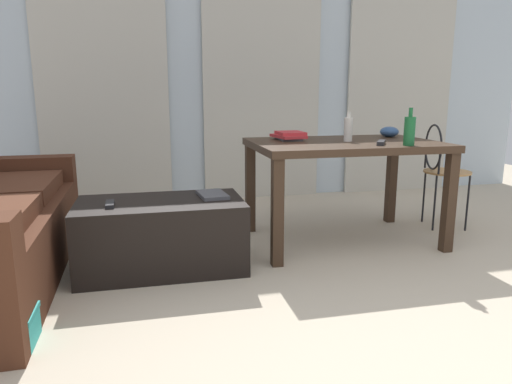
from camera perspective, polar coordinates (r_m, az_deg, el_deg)
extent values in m
plane|color=beige|center=(3.10, 10.05, -8.69)|extent=(8.42, 8.42, 0.00)
cube|color=silver|center=(4.95, 0.53, 14.67)|extent=(6.04, 0.10, 2.62)
cube|color=beige|center=(4.74, -18.05, 11.60)|extent=(1.21, 0.03, 2.19)
cube|color=beige|center=(4.87, 0.77, 12.17)|extent=(1.21, 0.03, 2.19)
cube|color=beige|center=(5.45, 17.08, 11.64)|extent=(1.21, 0.03, 2.19)
cube|color=#4C2819|center=(3.96, -27.43, 2.42)|extent=(0.87, 0.22, 0.19)
cube|color=#552D1C|center=(3.47, -28.40, 0.37)|extent=(0.64, 0.79, 0.10)
cube|color=black|center=(2.99, -11.42, -5.13)|extent=(1.01, 0.57, 0.43)
cube|color=#382619|center=(3.44, 10.74, 5.66)|extent=(1.32, 0.89, 0.05)
cube|color=#382619|center=(2.94, 2.61, -2.59)|extent=(0.07, 0.07, 0.69)
cube|color=#382619|center=(3.46, 22.43, -1.24)|extent=(0.07, 0.07, 0.69)
cube|color=#382619|center=(3.68, -0.71, 0.43)|extent=(0.07, 0.07, 0.69)
cube|color=#382619|center=(4.11, 16.12, 1.20)|extent=(0.07, 0.07, 0.69)
cylinder|color=#B7844C|center=(4.10, 22.24, 2.28)|extent=(0.37, 0.37, 0.02)
cylinder|color=black|center=(4.07, 24.32, -1.28)|extent=(0.02, 0.02, 0.45)
cylinder|color=black|center=(4.30, 22.99, -0.49)|extent=(0.02, 0.02, 0.45)
cylinder|color=black|center=(3.98, 20.90, -1.29)|extent=(0.02, 0.02, 0.45)
cylinder|color=black|center=(4.21, 19.73, -0.48)|extent=(0.02, 0.02, 0.45)
torus|color=black|center=(4.03, 20.74, 5.13)|extent=(0.11, 0.36, 0.37)
cylinder|color=black|center=(3.89, 21.41, 3.42)|extent=(0.02, 0.02, 0.19)
cylinder|color=black|center=(4.19, 19.93, 4.09)|extent=(0.02, 0.02, 0.19)
cylinder|color=#195B2D|center=(3.26, 18.16, 7.04)|extent=(0.07, 0.07, 0.19)
cylinder|color=#195B2D|center=(3.26, 18.30, 9.20)|extent=(0.03, 0.03, 0.06)
cylinder|color=beige|center=(3.43, 11.15, 7.46)|extent=(0.06, 0.06, 0.17)
cylinder|color=beige|center=(3.42, 11.22, 9.19)|extent=(0.03, 0.03, 0.04)
ellipsoid|color=#2D4C7A|center=(3.85, 15.91, 7.06)|extent=(0.14, 0.14, 0.08)
cube|color=#4C4C51|center=(3.50, 3.95, 6.51)|extent=(0.16, 0.28, 0.02)
cube|color=red|center=(3.48, 3.95, 6.78)|extent=(0.22, 0.30, 0.02)
cube|color=red|center=(3.49, 4.21, 7.14)|extent=(0.19, 0.22, 0.02)
cube|color=#232326|center=(3.28, 14.97, 5.83)|extent=(0.13, 0.18, 0.03)
cube|color=#232326|center=(2.88, -17.34, -1.40)|extent=(0.05, 0.16, 0.02)
cube|color=#4C4C51|center=(3.01, -5.33, -0.32)|extent=(0.19, 0.28, 0.02)
cube|color=#33B2AD|center=(2.40, -28.65, -14.81)|extent=(0.29, 0.21, 0.13)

